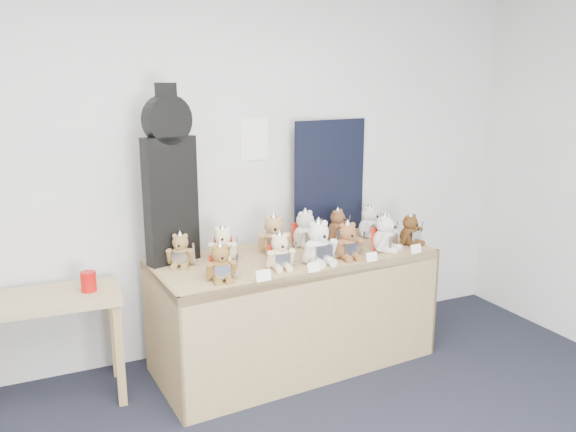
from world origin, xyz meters
name	(u,v)px	position (x,y,z in m)	size (l,w,h in m)	color
room_shell	(254,139)	(0.80, 2.49, 1.55)	(6.00, 6.00, 6.00)	silver
display_table	(300,281)	(0.90, 1.95, 0.63)	(1.97, 0.94, 0.80)	olive
side_table	(49,315)	(-0.67, 2.17, 0.57)	(0.86, 0.51, 0.70)	tan
guitar_case	(170,177)	(0.11, 2.21, 1.36)	(0.36, 0.21, 1.15)	black
navy_board	(330,178)	(1.39, 2.42, 1.24)	(0.66, 0.02, 0.88)	black
red_cup	(88,281)	(-0.43, 2.15, 0.76)	(0.09, 0.09, 0.12)	#B80C0C
teddy_front_far_left	(221,264)	(0.28, 1.74, 0.90)	(0.21, 0.18, 0.25)	brown
teddy_front_left	(280,252)	(0.69, 1.80, 0.90)	(0.21, 0.18, 0.26)	beige
teddy_front_centre	(319,244)	(0.97, 1.79, 0.93)	(0.26, 0.21, 0.32)	silver
teddy_front_right	(348,242)	(1.19, 1.81, 0.91)	(0.23, 0.19, 0.28)	brown
teddy_front_far_right	(385,235)	(1.51, 1.84, 0.91)	(0.24, 0.24, 0.30)	silver
teddy_front_end	(410,231)	(1.77, 1.90, 0.90)	(0.21, 0.19, 0.25)	#4D331A
teddy_back_left	(223,245)	(0.42, 2.11, 0.90)	(0.21, 0.20, 0.26)	beige
teddy_back_centre_left	(274,236)	(0.79, 2.12, 0.92)	(0.25, 0.23, 0.30)	#A88654
teddy_back_centre_right	(306,230)	(1.06, 2.17, 0.92)	(0.25, 0.23, 0.30)	silver
teddy_back_right	(338,225)	(1.37, 2.26, 0.90)	(0.21, 0.20, 0.26)	brown
teddy_back_end	(370,223)	(1.62, 2.20, 0.91)	(0.23, 0.23, 0.28)	white
teddy_back_far_left	(180,251)	(0.13, 2.11, 0.89)	(0.19, 0.19, 0.24)	olive
entry_card_a	(263,276)	(0.50, 1.61, 0.83)	(0.10, 0.00, 0.07)	white
entry_card_b	(314,267)	(0.85, 1.64, 0.83)	(0.09, 0.00, 0.06)	white
entry_card_c	(372,257)	(1.30, 1.67, 0.83)	(0.08, 0.00, 0.06)	white
entry_card_d	(416,249)	(1.67, 1.70, 0.83)	(0.09, 0.00, 0.06)	white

